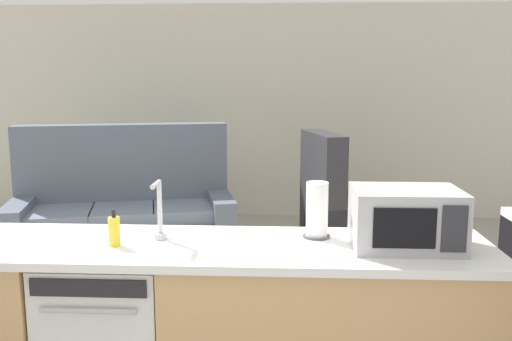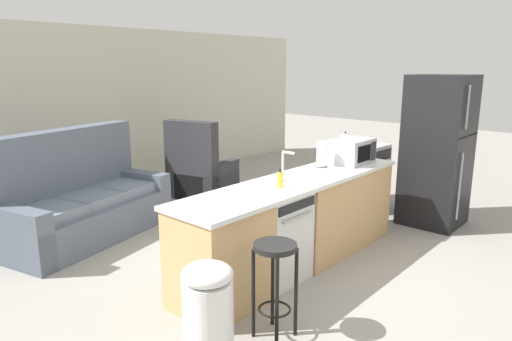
{
  "view_description": "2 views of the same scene",
  "coord_description": "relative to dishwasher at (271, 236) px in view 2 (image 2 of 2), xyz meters",
  "views": [
    {
      "loc": [
        0.61,
        -2.52,
        1.68
      ],
      "look_at": [
        0.43,
        0.84,
        1.12
      ],
      "focal_mm": 38.0,
      "sensor_mm": 36.0,
      "label": 1
    },
    {
      "loc": [
        -3.38,
        -2.58,
        1.99
      ],
      "look_at": [
        0.33,
        0.71,
        0.85
      ],
      "focal_mm": 32.0,
      "sensor_mm": 36.0,
      "label": 2
    }
  ],
  "objects": [
    {
      "name": "ground_plane",
      "position": [
        0.25,
        0.0,
        -0.42
      ],
      "size": [
        24.0,
        24.0,
        0.0
      ],
      "primitive_type": "plane",
      "color": "gray"
    },
    {
      "name": "wall_back",
      "position": [
        0.55,
        4.2,
        0.88
      ],
      "size": [
        10.0,
        0.06,
        2.6
      ],
      "color": "beige",
      "rests_on": "ground_plane"
    },
    {
      "name": "kitchen_counter",
      "position": [
        0.49,
        0.0,
        -0.0
      ],
      "size": [
        2.94,
        0.66,
        0.9
      ],
      "color": "tan",
      "rests_on": "ground_plane"
    },
    {
      "name": "dishwasher",
      "position": [
        0.0,
        0.0,
        0.0
      ],
      "size": [
        0.58,
        0.61,
        0.84
      ],
      "color": "silver",
      "rests_on": "ground_plane"
    },
    {
      "name": "stove_range",
      "position": [
        2.6,
        0.55,
        0.03
      ],
      "size": [
        0.76,
        0.68,
        0.9
      ],
      "color": "black",
      "rests_on": "ground_plane"
    },
    {
      "name": "refrigerator",
      "position": [
        2.6,
        -0.55,
        0.52
      ],
      "size": [
        0.72,
        0.73,
        1.89
      ],
      "color": "black",
      "rests_on": "ground_plane"
    },
    {
      "name": "microwave",
      "position": [
        1.43,
        -0.0,
        0.62
      ],
      "size": [
        0.5,
        0.37,
        0.28
      ],
      "color": "#B7B7BC",
      "rests_on": "kitchen_counter"
    },
    {
      "name": "sink_faucet",
      "position": [
        0.24,
        0.05,
        0.61
      ],
      "size": [
        0.07,
        0.18,
        0.3
      ],
      "color": "silver",
      "rests_on": "kitchen_counter"
    },
    {
      "name": "paper_towel_roll",
      "position": [
        1.02,
        0.14,
        0.62
      ],
      "size": [
        0.14,
        0.14,
        0.28
      ],
      "color": "#4C4C51",
      "rests_on": "kitchen_counter"
    },
    {
      "name": "soap_bottle",
      "position": [
        0.05,
        -0.06,
        0.55
      ],
      "size": [
        0.06,
        0.06,
        0.18
      ],
      "color": "yellow",
      "rests_on": "kitchen_counter"
    },
    {
      "name": "kettle",
      "position": [
        2.43,
        0.68,
        0.56
      ],
      "size": [
        0.21,
        0.17,
        0.19
      ],
      "color": "#B2B2B7",
      "rests_on": "stove_range"
    },
    {
      "name": "bar_stool",
      "position": [
        -0.73,
        -0.64,
        0.11
      ],
      "size": [
        0.32,
        0.32,
        0.74
      ],
      "color": "black",
      "rests_on": "ground_plane"
    },
    {
      "name": "trash_bin",
      "position": [
        -1.29,
        -0.53,
        -0.04
      ],
      "size": [
        0.35,
        0.35,
        0.74
      ],
      "color": "white",
      "rests_on": "ground_plane"
    },
    {
      "name": "couch",
      "position": [
        -0.65,
        2.4,
        -0.03
      ],
      "size": [
        2.16,
        1.35,
        1.27
      ],
      "color": "#515B6B",
      "rests_on": "ground_plane"
    },
    {
      "name": "armchair",
      "position": [
        1.42,
        2.62,
        -0.07
      ],
      "size": [
        0.98,
        1.02,
        1.2
      ],
      "color": "#2D2D33",
      "rests_on": "ground_plane"
    }
  ]
}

